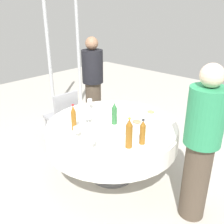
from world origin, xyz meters
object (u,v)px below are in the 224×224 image
Objects in this scene: wine_glass_east at (90,102)px; chair_far at (63,114)px; plate_inner at (113,111)px; plate_north at (151,113)px; bottle_amber_east at (129,134)px; plate_near at (162,129)px; bottle_amber_outer at (143,132)px; wine_glass_south at (92,139)px; bottle_clear_left at (124,122)px; bottle_green_south at (114,114)px; wine_glass_inner at (77,130)px; person_left at (201,144)px; dining_table at (112,134)px; wine_glass_far at (86,111)px; bottle_amber_rear at (74,118)px; plate_right at (137,123)px; person_outer at (93,84)px; wine_glass_west at (88,116)px.

chair_far is (-0.56, -0.04, -0.33)m from wine_glass_east.
plate_north is (0.39, 0.30, 0.00)m from plate_inner.
bottle_amber_east reaches higher than plate_near.
bottle_amber_outer is 0.42m from plate_near.
wine_glass_south reaches higher than wine_glass_east.
bottle_clear_left is 0.26m from bottle_green_south.
bottle_clear_left reaches higher than chair_far.
wine_glass_east reaches higher than plate_near.
wine_glass_east reaches higher than wine_glass_inner.
wine_glass_east is at bearing -95.62° from person_left.
wine_glass_far is (-0.29, -0.15, 0.26)m from dining_table.
wine_glass_inner is at bearing -31.13° from bottle_amber_rear.
person_outer reaches higher than plate_right.
wine_glass_west is 0.58m from plate_right.
bottle_clear_left is 1.40× the size of plate_inner.
wine_glass_inner is 0.80m from plate_inner.
bottle_amber_rear is 0.19× the size of person_outer.
dining_table is 0.40m from bottle_clear_left.
bottle_amber_rear is at bearing -72.94° from person_left.
plate_north is (0.46, 0.70, -0.11)m from wine_glass_far.
dining_table is at bearing -90.00° from chair_far.
plate_near is 0.16× the size of person_outer.
bottle_amber_rear reaches higher than bottle_clear_left.
person_left reaches higher than wine_glass_far.
chair_far reaches higher than wine_glass_inner.
bottle_clear_left is 0.46m from plate_near.
bottle_clear_left is 1.97× the size of wine_glass_east.
bottle_clear_left reaches higher than wine_glass_inner.
dining_table is 0.56m from wine_glass_inner.
dining_table is at bearing 27.46° from wine_glass_far.
bottle_amber_rear is 2.39× the size of wine_glass_inner.
plate_inner is 0.98× the size of plate_north.
bottle_green_south is at bearing 26.65° from wine_glass_far.
bottle_amber_outer is at bearing -14.35° from dining_table.
person_left is at bearing -73.22° from person_outer.
bottle_amber_east is at bearing 23.72° from wine_glass_inner.
bottle_green_south is 1.66× the size of wine_glass_far.
wine_glass_east is at bearing 165.06° from bottle_clear_left.
dining_table is at bearing 114.68° from wine_glass_south.
wine_glass_west is at bearing -134.80° from dining_table.
chair_far is (-1.24, -0.48, -0.23)m from plate_north.
bottle_amber_outer is 0.87m from plate_inner.
plate_near is 0.56m from person_left.
person_left is at bearing 21.80° from bottle_amber_rear.
bottle_amber_rear reaches higher than bottle_green_south.
bottle_clear_left is at bearing -35.37° from plate_inner.
wine_glass_far is at bearing -146.28° from plate_right.
plate_inner is (-0.71, 0.54, -0.14)m from bottle_amber_east.
bottle_amber_rear reaches higher than wine_glass_east.
bottle_amber_rear is 1.00m from plate_near.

